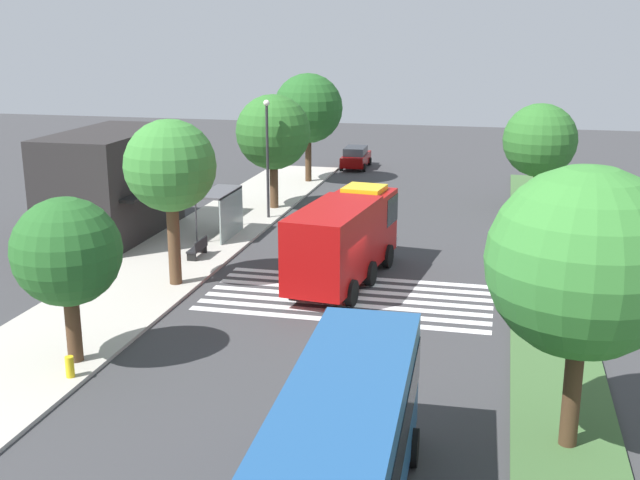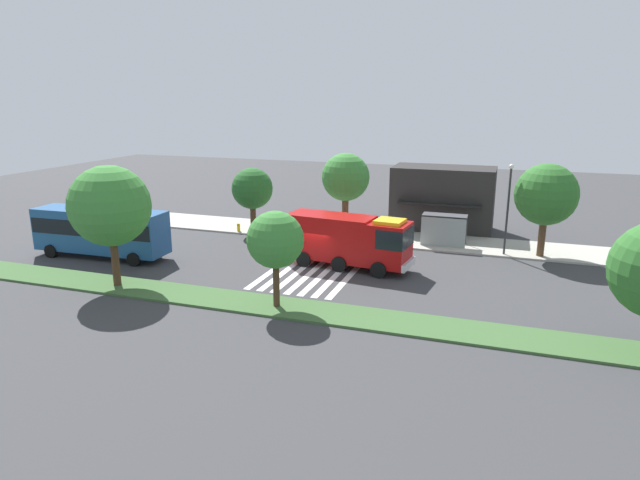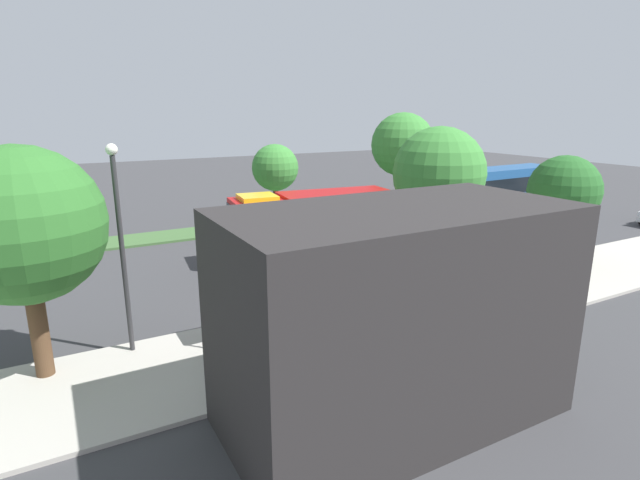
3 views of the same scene
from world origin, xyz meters
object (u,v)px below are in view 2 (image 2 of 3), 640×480
at_px(fire_truck, 352,239).
at_px(sidewalk_tree_east, 546,195).
at_px(bench_near_shelter, 394,236).
at_px(median_tree_west, 275,240).
at_px(transit_bus, 101,229).
at_px(median_tree_far_west, 110,206).
at_px(street_lamp, 508,202).
at_px(sidewalk_tree_west, 346,178).
at_px(bus_stop_shelter, 444,224).
at_px(fire_hydrant, 239,227).
at_px(sidewalk_tree_far_west, 252,189).
at_px(parked_car_west, 96,216).

bearing_deg(fire_truck, sidewalk_tree_east, 35.75).
height_order(bench_near_shelter, median_tree_west, median_tree_west).
distance_m(transit_bus, median_tree_far_west, 8.10).
xyz_separation_m(street_lamp, sidewalk_tree_west, (-12.72, 0.40, 1.17)).
distance_m(bus_stop_shelter, fire_hydrant, 17.80).
bearing_deg(street_lamp, sidewalk_tree_east, 8.82).
xyz_separation_m(sidewalk_tree_far_west, fire_hydrant, (-1.22, -0.50, -3.43)).
relative_size(sidewalk_tree_east, fire_hydrant, 9.91).
bearing_deg(sidewalk_tree_east, sidewalk_tree_far_west, 180.00).
bearing_deg(fire_hydrant, parked_car_west, -173.09).
xyz_separation_m(transit_bus, median_tree_far_west, (5.44, -5.15, 3.10)).
distance_m(bus_stop_shelter, median_tree_west, 18.07).
relative_size(bus_stop_shelter, sidewalk_tree_east, 0.50).
distance_m(parked_car_west, bus_stop_shelter, 31.87).
xyz_separation_m(street_lamp, sidewalk_tree_east, (2.58, 0.40, 0.65)).
relative_size(parked_car_west, transit_bus, 0.44).
bearing_deg(median_tree_far_west, bench_near_shelter, 48.42).
height_order(bus_stop_shelter, sidewalk_tree_east, sidewalk_tree_east).
bearing_deg(bench_near_shelter, sidewalk_tree_east, -2.76).
bearing_deg(median_tree_west, fire_truck, 77.31).
xyz_separation_m(bus_stop_shelter, bench_near_shelter, (-4.00, -0.01, -1.30)).
height_order(bus_stop_shelter, fire_hydrant, bus_stop_shelter).
height_order(street_lamp, median_tree_west, street_lamp).
xyz_separation_m(bench_near_shelter, sidewalk_tree_east, (11.26, -0.54, 4.19)).
bearing_deg(sidewalk_tree_far_west, median_tree_far_west, -97.13).
height_order(parked_car_west, median_tree_far_west, median_tree_far_west).
height_order(fire_truck, median_tree_west, median_tree_west).
relative_size(street_lamp, fire_hydrant, 9.76).
bearing_deg(bench_near_shelter, sidewalk_tree_west, -172.35).
distance_m(sidewalk_tree_far_west, sidewalk_tree_east, 23.78).
bearing_deg(sidewalk_tree_east, parked_car_west, -176.77).
distance_m(sidewalk_tree_east, median_tree_west, 21.58).
height_order(street_lamp, fire_hydrant, street_lamp).
distance_m(parked_car_west, sidewalk_tree_far_west, 15.70).
xyz_separation_m(sidewalk_tree_far_west, sidewalk_tree_east, (23.76, -0.00, 0.86)).
bearing_deg(median_tree_west, sidewalk_tree_far_west, 119.87).
xyz_separation_m(fire_truck, sidewalk_tree_east, (12.74, 7.05, 2.68)).
bearing_deg(parked_car_west, sidewalk_tree_east, 4.10).
height_order(bus_stop_shelter, sidewalk_tree_far_west, sidewalk_tree_far_west).
height_order(transit_bus, median_tree_west, median_tree_west).
distance_m(fire_truck, median_tree_west, 9.14).
bearing_deg(transit_bus, street_lamp, -162.17).
distance_m(bench_near_shelter, median_tree_far_west, 22.30).
height_order(street_lamp, sidewalk_tree_east, sidewalk_tree_east).
relative_size(parked_car_west, bus_stop_shelter, 1.32).
xyz_separation_m(bus_stop_shelter, sidewalk_tree_west, (-8.04, -0.55, 3.41)).
height_order(sidewalk_tree_west, median_tree_west, sidewalk_tree_west).
relative_size(fire_truck, sidewalk_tree_east, 1.32).
xyz_separation_m(fire_truck, bench_near_shelter, (1.48, 7.60, -1.51)).
height_order(bench_near_shelter, fire_hydrant, bench_near_shelter).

